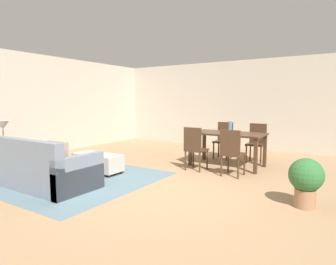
{
  "coord_description": "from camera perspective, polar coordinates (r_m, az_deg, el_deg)",
  "views": [
    {
      "loc": [
        2.64,
        -3.79,
        1.47
      ],
      "look_at": [
        -0.37,
        0.94,
        0.85
      ],
      "focal_mm": 30.67,
      "sensor_mm": 36.0,
      "label": 1
    }
  ],
  "objects": [
    {
      "name": "wall_left",
      "position": [
        8.33,
        -26.66,
        4.86
      ],
      "size": [
        0.12,
        11.0,
        2.7
      ],
      "primitive_type": "cube",
      "color": "#BCB2A0",
      "rests_on": "ground_plane"
    },
    {
      "name": "table_lamp",
      "position": [
        6.62,
        -30.01,
        1.08
      ],
      "size": [
        0.26,
        0.26,
        0.52
      ],
      "color": "brown",
      "rests_on": "side_table"
    },
    {
      "name": "couch",
      "position": [
        5.49,
        -24.31,
        -6.57
      ],
      "size": [
        2.09,
        0.94,
        0.86
      ],
      "color": "slate",
      "rests_on": "ground_plane"
    },
    {
      "name": "dining_chair_far_right",
      "position": [
        7.21,
        17.22,
        -1.51
      ],
      "size": [
        0.41,
        0.41,
        0.92
      ],
      "color": "#422B1C",
      "rests_on": "ground_plane"
    },
    {
      "name": "area_rug",
      "position": [
        5.84,
        -18.49,
        -8.53
      ],
      "size": [
        3.0,
        2.8,
        0.01
      ],
      "primitive_type": "cube",
      "color": "slate",
      "rests_on": "ground_plane"
    },
    {
      "name": "dining_table",
      "position": [
        6.54,
        11.73,
        -0.87
      ],
      "size": [
        1.6,
        0.85,
        0.76
      ],
      "color": "#422B1C",
      "rests_on": "ground_plane"
    },
    {
      "name": "side_table",
      "position": [
        6.68,
        -29.76,
        -3.4
      ],
      "size": [
        0.4,
        0.4,
        0.55
      ],
      "color": "brown",
      "rests_on": "ground_plane"
    },
    {
      "name": "dining_chair_near_right",
      "position": [
        5.66,
        12.55,
        -3.46
      ],
      "size": [
        0.41,
        0.41,
        0.92
      ],
      "color": "#422B1C",
      "rests_on": "ground_plane"
    },
    {
      "name": "vase_centerpiece",
      "position": [
        6.5,
        12.23,
        1.07
      ],
      "size": [
        0.08,
        0.08,
        0.25
      ],
      "primitive_type": "cylinder",
      "color": "slate",
      "rests_on": "dining_table"
    },
    {
      "name": "potted_plant",
      "position": [
        4.41,
        25.73,
        -8.32
      ],
      "size": [
        0.46,
        0.46,
        0.69
      ],
      "color": "#996B4C",
      "rests_on": "ground_plane"
    },
    {
      "name": "dining_chair_near_left",
      "position": [
        6.04,
        5.32,
        -2.72
      ],
      "size": [
        0.41,
        0.41,
        0.92
      ],
      "color": "#422B1C",
      "rests_on": "ground_plane"
    },
    {
      "name": "wall_back",
      "position": [
        9.18,
        15.79,
        5.36
      ],
      "size": [
        9.0,
        0.12,
        2.7
      ],
      "primitive_type": "cube",
      "color": "#BCB2A0",
      "rests_on": "ground_plane"
    },
    {
      "name": "dining_chair_far_left",
      "position": [
        7.47,
        11.04,
        -1.07
      ],
      "size": [
        0.41,
        0.41,
        0.92
      ],
      "color": "#422B1C",
      "rests_on": "ground_plane"
    },
    {
      "name": "ottoman_table",
      "position": [
        6.08,
        -13.8,
        -5.67
      ],
      "size": [
        1.06,
        0.46,
        0.39
      ],
      "color": "#B7AD9E",
      "rests_on": "ground_plane"
    },
    {
      "name": "ground_plane",
      "position": [
        4.85,
        -2.35,
        -11.3
      ],
      "size": [
        10.8,
        10.8,
        0.0
      ],
      "primitive_type": "plane",
      "color": "#9E7A56"
    }
  ]
}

